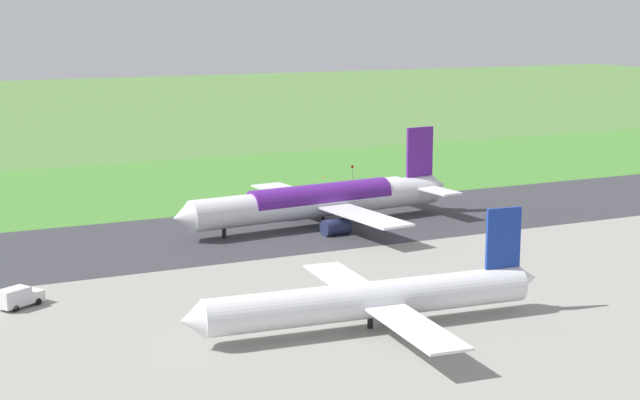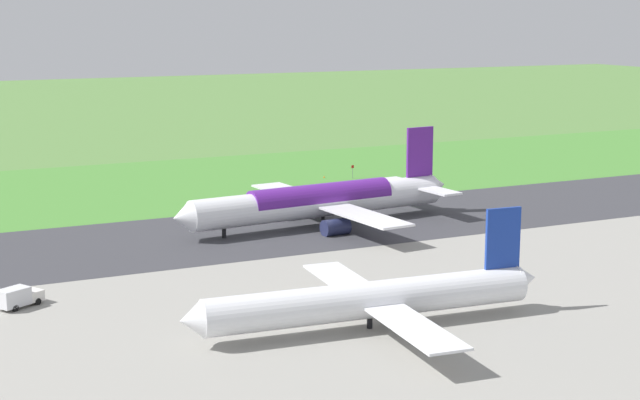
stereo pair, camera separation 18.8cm
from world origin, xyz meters
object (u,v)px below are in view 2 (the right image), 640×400
(airliner_main, at_px, (322,201))
(airliner_parked_mid, at_px, (372,299))
(no_stopping_sign, at_px, (353,171))
(traffic_cone_orange, at_px, (324,177))
(service_truck_baggage, at_px, (18,297))

(airliner_main, distance_m, airliner_parked_mid, 55.69)
(no_stopping_sign, relative_size, traffic_cone_orange, 5.43)
(airliner_parked_mid, distance_m, no_stopping_sign, 103.33)
(airliner_parked_mid, distance_m, service_truck_baggage, 44.26)
(airliner_main, xyz_separation_m, traffic_cone_orange, (-21.36, -43.76, -4.08))
(airliner_main, relative_size, traffic_cone_orange, 98.45)
(airliner_parked_mid, xyz_separation_m, no_stopping_sign, (-45.32, -92.84, -1.82))
(airliner_main, bearing_deg, airliner_parked_mid, 70.52)
(airliner_main, bearing_deg, traffic_cone_orange, -116.02)
(service_truck_baggage, bearing_deg, airliner_parked_mid, 144.29)
(airliner_main, bearing_deg, service_truck_baggage, 26.11)
(service_truck_baggage, bearing_deg, traffic_cone_orange, -137.11)
(airliner_parked_mid, bearing_deg, service_truck_baggage, -35.71)
(airliner_parked_mid, relative_size, no_stopping_sign, 15.00)
(no_stopping_sign, bearing_deg, traffic_cone_orange, -32.42)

